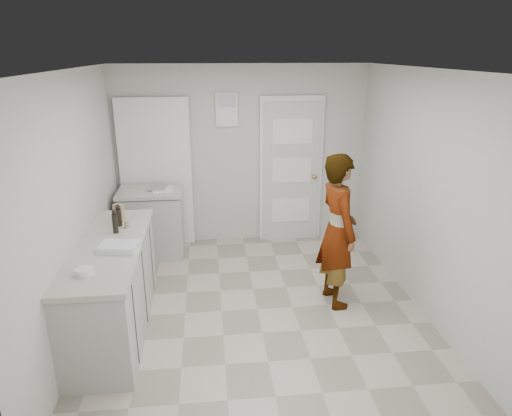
{
  "coord_description": "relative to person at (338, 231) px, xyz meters",
  "views": [
    {
      "loc": [
        -0.48,
        -4.29,
        2.67
      ],
      "look_at": [
        0.03,
        0.4,
        1.03
      ],
      "focal_mm": 32.0,
      "sensor_mm": 36.0,
      "label": 1
    }
  ],
  "objects": [
    {
      "name": "ground",
      "position": [
        -0.87,
        -0.09,
        -0.84
      ],
      "size": [
        4.0,
        4.0,
        0.0
      ],
      "primitive_type": "plane",
      "color": "gray",
      "rests_on": "ground"
    },
    {
      "name": "room_shell",
      "position": [
        -1.04,
        1.86,
        0.18
      ],
      "size": [
        4.0,
        4.0,
        4.0
      ],
      "color": "beige",
      "rests_on": "ground"
    },
    {
      "name": "main_counter",
      "position": [
        -2.32,
        -0.29,
        -0.42
      ],
      "size": [
        0.64,
        1.96,
        0.93
      ],
      "color": "#BBBBB6",
      "rests_on": "ground"
    },
    {
      "name": "side_counter",
      "position": [
        -2.12,
        1.46,
        -0.41
      ],
      "size": [
        0.84,
        0.61,
        0.93
      ],
      "color": "#BBBBB6",
      "rests_on": "ground"
    },
    {
      "name": "person",
      "position": [
        0.0,
        0.0,
        0.0
      ],
      "size": [
        0.49,
        0.67,
        1.69
      ],
      "primitive_type": "imported",
      "rotation": [
        0.0,
        0.0,
        1.71
      ],
      "color": "silver",
      "rests_on": "ground"
    },
    {
      "name": "cake_mix_box",
      "position": [
        -2.31,
        0.33,
        0.18
      ],
      "size": [
        0.13,
        0.09,
        0.19
      ],
      "primitive_type": "cube",
      "rotation": [
        0.0,
        0.0,
        -0.42
      ],
      "color": "#9B7A4D",
      "rests_on": "main_counter"
    },
    {
      "name": "spice_jar",
      "position": [
        -2.2,
        0.12,
        0.12
      ],
      "size": [
        0.05,
        0.05,
        0.08
      ],
      "primitive_type": "cylinder",
      "color": "tan",
      "rests_on": "main_counter"
    },
    {
      "name": "oil_cruet_a",
      "position": [
        -2.29,
        0.19,
        0.19
      ],
      "size": [
        0.06,
        0.06,
        0.24
      ],
      "color": "black",
      "rests_on": "main_counter"
    },
    {
      "name": "oil_cruet_b",
      "position": [
        -2.29,
        -0.0,
        0.2
      ],
      "size": [
        0.06,
        0.06,
        0.25
      ],
      "color": "black",
      "rests_on": "main_counter"
    },
    {
      "name": "baking_dish",
      "position": [
        -2.19,
        -0.44,
        0.11
      ],
      "size": [
        0.38,
        0.3,
        0.06
      ],
      "rotation": [
        0.0,
        0.0,
        -0.17
      ],
      "color": "silver",
      "rests_on": "main_counter"
    },
    {
      "name": "egg_bowl",
      "position": [
        -2.39,
        -0.9,
        0.11
      ],
      "size": [
        0.14,
        0.14,
        0.05
      ],
      "color": "silver",
      "rests_on": "main_counter"
    },
    {
      "name": "papers",
      "position": [
        -1.96,
        1.48,
        0.09
      ],
      "size": [
        0.33,
        0.39,
        0.01
      ],
      "primitive_type": "cube",
      "rotation": [
        0.0,
        0.0,
        0.18
      ],
      "color": "white",
      "rests_on": "side_counter"
    }
  ]
}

